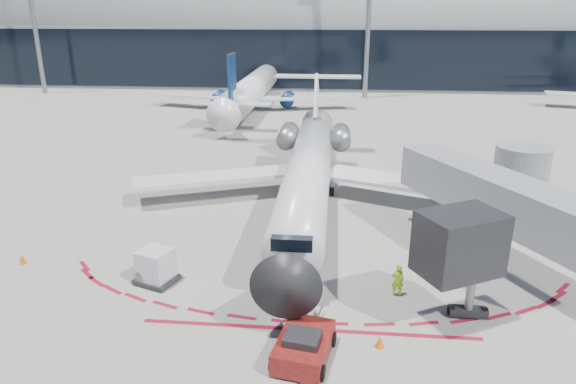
# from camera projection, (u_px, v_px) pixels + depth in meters

# --- Properties ---
(ground) EXTENTS (260.00, 260.00, 0.00)m
(ground) POSITION_uv_depth(u_px,v_px,m) (319.00, 221.00, 31.95)
(ground) COLOR gray
(ground) RESTS_ON ground
(apron_centerline) EXTENTS (0.25, 40.00, 0.01)m
(apron_centerline) POSITION_uv_depth(u_px,v_px,m) (320.00, 210.00, 33.82)
(apron_centerline) COLOR silver
(apron_centerline) RESTS_ON ground
(apron_stop_bar) EXTENTS (14.00, 0.25, 0.01)m
(apron_stop_bar) POSITION_uv_depth(u_px,v_px,m) (309.00, 330.00, 21.16)
(apron_stop_bar) COLOR maroon
(apron_stop_bar) RESTS_ON ground
(terminal_building) EXTENTS (150.00, 24.15, 24.00)m
(terminal_building) POSITION_uv_depth(u_px,v_px,m) (334.00, 33.00, 90.00)
(terminal_building) COLOR gray
(terminal_building) RESTS_ON ground
(jet_bridge) EXTENTS (10.03, 15.20, 4.90)m
(jet_bridge) POSITION_uv_depth(u_px,v_px,m) (502.00, 198.00, 27.25)
(jet_bridge) COLOR gray
(jet_bridge) RESTS_ON ground
(light_mast_west) EXTENTS (0.70, 0.70, 25.00)m
(light_mast_west) POSITION_uv_depth(u_px,v_px,m) (32.00, 9.00, 76.72)
(light_mast_west) COLOR gray
(light_mast_west) RESTS_ON ground
(light_mast_centre) EXTENTS (0.70, 0.70, 25.00)m
(light_mast_centre) POSITION_uv_depth(u_px,v_px,m) (369.00, 9.00, 72.30)
(light_mast_centre) COLOR gray
(light_mast_centre) RESTS_ON ground
(regional_jet) EXTENTS (24.23, 29.88, 7.48)m
(regional_jet) POSITION_uv_depth(u_px,v_px,m) (309.00, 167.00, 34.29)
(regional_jet) COLOR silver
(regional_jet) RESTS_ON ground
(pushback_tug) EXTENTS (2.47, 4.81, 1.22)m
(pushback_tug) POSITION_uv_depth(u_px,v_px,m) (304.00, 346.00, 19.27)
(pushback_tug) COLOR #4F0B0B
(pushback_tug) RESTS_ON ground
(ramp_worker) EXTENTS (0.60, 0.41, 1.58)m
(ramp_worker) POSITION_uv_depth(u_px,v_px,m) (398.00, 280.00, 23.46)
(ramp_worker) COLOR #9EE317
(ramp_worker) RESTS_ON ground
(uld_container) EXTENTS (2.24, 2.07, 1.71)m
(uld_container) POSITION_uv_depth(u_px,v_px,m) (156.00, 267.00, 24.56)
(uld_container) COLOR black
(uld_container) RESTS_ON ground
(safety_cone_left) EXTENTS (0.36, 0.36, 0.50)m
(safety_cone_left) POSITION_uv_depth(u_px,v_px,m) (22.00, 259.00, 26.59)
(safety_cone_left) COLOR #E45F04
(safety_cone_left) RESTS_ON ground
(safety_cone_right) EXTENTS (0.36, 0.36, 0.50)m
(safety_cone_right) POSITION_uv_depth(u_px,v_px,m) (380.00, 342.00, 20.00)
(safety_cone_right) COLOR #E45F04
(safety_cone_right) RESTS_ON ground
(bg_airliner_0) EXTENTS (31.28, 33.12, 10.12)m
(bg_airliner_0) POSITION_uv_depth(u_px,v_px,m) (252.00, 69.00, 66.89)
(bg_airliner_0) COLOR silver
(bg_airliner_0) RESTS_ON ground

